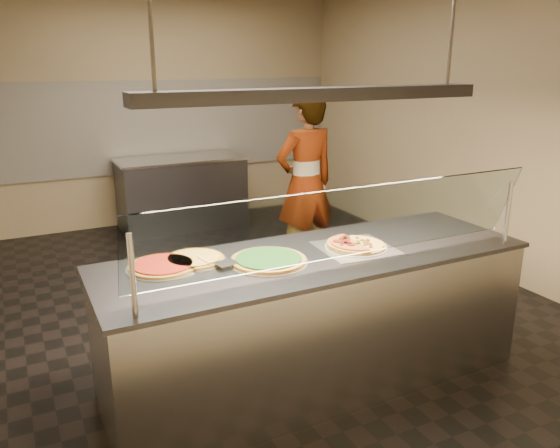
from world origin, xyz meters
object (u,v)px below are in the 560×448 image
heat_lamp_housing (320,94)px  prep_table (182,193)px  half_pizza_sausage (368,243)px  pizza_spinach (268,260)px  perforated_tray (356,247)px  worker (305,184)px  serving_counter (316,318)px  sneeze_guard (347,224)px  pizza_spatula (213,261)px  half_pizza_pepperoni (344,245)px  pizza_tomato (163,265)px  pizza_cheese (194,259)px

heat_lamp_housing → prep_table: bearing=86.1°
half_pizza_sausage → pizza_spinach: half_pizza_sausage is taller
perforated_tray → worker: bearing=70.6°
serving_counter → sneeze_guard: size_ratio=1.09×
sneeze_guard → pizza_spinach: sneeze_guard is taller
pizza_spatula → prep_table: (0.95, 3.87, -0.49)m
sneeze_guard → pizza_spatula: 0.86m
half_pizza_pepperoni → pizza_spatula: size_ratio=1.80×
half_pizza_sausage → prep_table: bearing=91.7°
perforated_tray → half_pizza_pepperoni: (-0.09, 0.00, 0.03)m
serving_counter → pizza_spinach: (-0.35, 0.01, 0.48)m
half_pizza_pepperoni → worker: worker is taller
prep_table → half_pizza_sausage: bearing=-88.3°
half_pizza_sausage → pizza_tomato: 1.37m
half_pizza_pepperoni → pizza_cheese: (-0.96, 0.26, -0.02)m
pizza_spatula → pizza_cheese: bearing=121.2°
prep_table → worker: bearing=-72.4°
perforated_tray → heat_lamp_housing: 1.05m
pizza_tomato → worker: worker is taller
half_pizza_pepperoni → pizza_spinach: half_pizza_pepperoni is taller
perforated_tray → pizza_tomato: 1.28m
serving_counter → half_pizza_pepperoni: size_ratio=7.01×
heat_lamp_housing → half_pizza_sausage: bearing=-3.3°
half_pizza_sausage → pizza_cheese: (-1.15, 0.26, -0.01)m
perforated_tray → sneeze_guard: bearing=-132.1°
half_pizza_sausage → worker: (0.56, 1.87, -0.02)m
pizza_tomato → sneeze_guard: bearing=-29.8°
sneeze_guard → heat_lamp_housing: bearing=90.0°
sneeze_guard → worker: bearing=66.6°
half_pizza_pepperoni → heat_lamp_housing: 1.01m
serving_counter → prep_table: size_ratio=1.75×
pizza_tomato → heat_lamp_housing: (0.97, -0.21, 1.01)m
half_pizza_sausage → perforated_tray: bearing=179.1°
pizza_spatula → perforated_tray: bearing=-7.4°
half_pizza_sausage → heat_lamp_housing: size_ratio=0.18×
pizza_cheese → heat_lamp_housing: heat_lamp_housing is taller
perforated_tray → prep_table: size_ratio=0.31×
pizza_cheese → sneeze_guard: bearing=-37.5°
worker → half_pizza_sausage: bearing=67.9°
pizza_spinach → pizza_tomato: 0.65m
sneeze_guard → heat_lamp_housing: size_ratio=1.14×
perforated_tray → half_pizza_pepperoni: 0.10m
perforated_tray → pizza_cheese: size_ratio=1.26×
pizza_cheese → worker: bearing=43.2°
prep_table → pizza_tomato: bearing=-108.2°
half_pizza_pepperoni → pizza_tomato: (-1.16, 0.23, -0.02)m
half_pizza_sausage → pizza_cheese: size_ratio=1.00×
serving_counter → pizza_cheese: size_ratio=7.03×
serving_counter → prep_table: bearing=86.1°
half_pizza_pepperoni → heat_lamp_housing: size_ratio=0.18×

